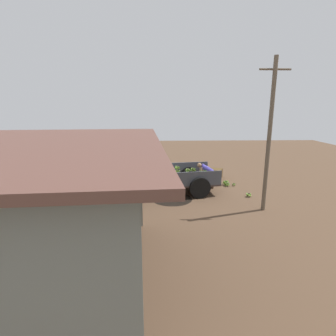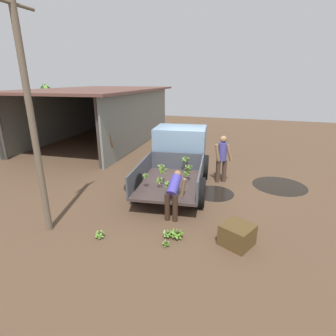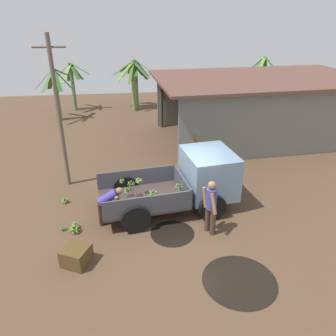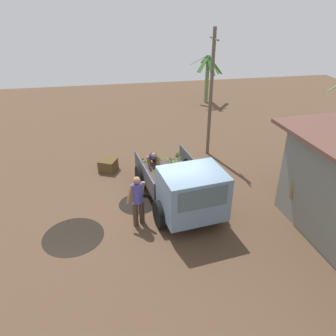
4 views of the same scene
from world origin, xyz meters
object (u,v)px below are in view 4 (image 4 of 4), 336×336
(banana_bunch_on_ground_1, at_px, (178,154))
(person_worker_loading, at_px, (153,160))
(banana_bunch_on_ground_3, at_px, (145,162))
(cargo_truck, at_px, (187,190))
(banana_bunch_on_ground_2, at_px, (143,159))
(wooden_crate_0, at_px, (108,165))
(person_foreground_visitor, at_px, (138,199))
(banana_bunch_on_ground_0, at_px, (140,162))
(utility_pole, at_px, (211,93))
(person_bystander_near_shed, at_px, (293,191))

(banana_bunch_on_ground_1, bearing_deg, person_worker_loading, -40.91)
(banana_bunch_on_ground_3, bearing_deg, cargo_truck, 12.65)
(banana_bunch_on_ground_2, bearing_deg, wooden_crate_0, -68.59)
(cargo_truck, height_order, banana_bunch_on_ground_2, cargo_truck)
(banana_bunch_on_ground_1, height_order, banana_bunch_on_ground_2, banana_bunch_on_ground_1)
(cargo_truck, relative_size, person_foreground_visitor, 2.67)
(banana_bunch_on_ground_2, relative_size, banana_bunch_on_ground_3, 0.74)
(person_worker_loading, xyz_separation_m, banana_bunch_on_ground_3, (-1.05, -0.18, -0.63))
(banana_bunch_on_ground_0, xyz_separation_m, banana_bunch_on_ground_3, (-0.02, 0.23, -0.02))
(person_foreground_visitor, xyz_separation_m, banana_bunch_on_ground_2, (-4.45, 0.64, -0.88))
(cargo_truck, height_order, banana_bunch_on_ground_1, cargo_truck)
(utility_pole, distance_m, person_bystander_near_shed, 5.64)
(banana_bunch_on_ground_0, bearing_deg, banana_bunch_on_ground_1, 107.51)
(banana_bunch_on_ground_3, bearing_deg, banana_bunch_on_ground_1, 109.16)
(cargo_truck, bearing_deg, wooden_crate_0, -154.15)
(banana_bunch_on_ground_0, bearing_deg, utility_pole, 101.05)
(utility_pole, relative_size, person_foreground_visitor, 3.14)
(person_bystander_near_shed, relative_size, banana_bunch_on_ground_3, 6.83)
(person_worker_loading, bearing_deg, wooden_crate_0, -115.66)
(person_foreground_visitor, height_order, wooden_crate_0, person_foreground_visitor)
(utility_pole, relative_size, banana_bunch_on_ground_2, 30.26)
(person_bystander_near_shed, height_order, banana_bunch_on_ground_0, person_bystander_near_shed)
(person_worker_loading, relative_size, banana_bunch_on_ground_3, 5.03)
(utility_pole, relative_size, banana_bunch_on_ground_3, 22.43)
(banana_bunch_on_ground_2, bearing_deg, banana_bunch_on_ground_3, 12.93)
(person_worker_loading, bearing_deg, banana_bunch_on_ground_0, -159.87)
(utility_pole, bearing_deg, person_bystander_near_shed, 14.86)
(person_foreground_visitor, height_order, banana_bunch_on_ground_1, person_foreground_visitor)
(person_worker_loading, xyz_separation_m, banana_bunch_on_ground_2, (-1.40, -0.26, -0.66))
(wooden_crate_0, bearing_deg, person_worker_loading, 65.87)
(person_worker_loading, distance_m, person_bystander_near_shed, 5.43)
(utility_pole, height_order, banana_bunch_on_ground_0, utility_pole)
(utility_pole, relative_size, banana_bunch_on_ground_0, 17.59)
(person_bystander_near_shed, bearing_deg, wooden_crate_0, -8.98)
(banana_bunch_on_ground_2, distance_m, banana_bunch_on_ground_3, 0.36)
(utility_pole, bearing_deg, banana_bunch_on_ground_3, -78.55)
(person_worker_loading, height_order, banana_bunch_on_ground_2, person_worker_loading)
(person_bystander_near_shed, bearing_deg, banana_bunch_on_ground_1, -34.45)
(wooden_crate_0, bearing_deg, person_foreground_visitor, 13.00)
(person_foreground_visitor, bearing_deg, person_worker_loading, -43.26)
(cargo_truck, xyz_separation_m, banana_bunch_on_ground_2, (-4.34, -0.98, -0.94))
(person_bystander_near_shed, height_order, banana_bunch_on_ground_1, person_bystander_near_shed)
(utility_pole, relative_size, banana_bunch_on_ground_1, 21.82)
(banana_bunch_on_ground_1, relative_size, banana_bunch_on_ground_2, 1.39)
(banana_bunch_on_ground_3, bearing_deg, banana_bunch_on_ground_0, -84.23)
(cargo_truck, bearing_deg, person_bystander_near_shed, 73.35)
(cargo_truck, xyz_separation_m, wooden_crate_0, (-3.74, -2.51, -0.78))
(banana_bunch_on_ground_2, height_order, wooden_crate_0, wooden_crate_0)
(cargo_truck, distance_m, banana_bunch_on_ground_3, 4.19)
(cargo_truck, xyz_separation_m, banana_bunch_on_ground_3, (-3.99, -0.90, -0.91))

